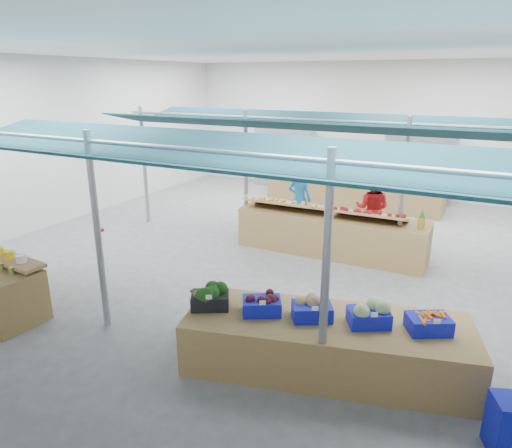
# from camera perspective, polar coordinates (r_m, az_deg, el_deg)

# --- Properties ---
(floor) EXTENTS (13.00, 13.00, 0.00)m
(floor) POSITION_cam_1_polar(r_m,az_deg,el_deg) (10.09, 2.40, -3.58)
(floor) COLOR #5E5E61
(floor) RESTS_ON ground
(hall) EXTENTS (13.00, 13.00, 13.00)m
(hall) POSITION_cam_1_polar(r_m,az_deg,el_deg) (10.76, 5.94, 12.23)
(hall) COLOR silver
(hall) RESTS_ON ground
(pole_grid) EXTENTS (10.00, 4.60, 3.00)m
(pole_grid) POSITION_cam_1_polar(r_m,az_deg,el_deg) (7.72, 2.04, 3.83)
(pole_grid) COLOR gray
(pole_grid) RESTS_ON floor
(awnings) EXTENTS (9.50, 7.08, 0.30)m
(awnings) POSITION_cam_1_polar(r_m,az_deg,el_deg) (7.54, 2.12, 10.99)
(awnings) COLOR #0B282F
(awnings) RESTS_ON pole_grid
(back_shelving_left) EXTENTS (2.00, 0.50, 2.00)m
(back_shelving_left) POSITION_cam_1_polar(r_m,az_deg,el_deg) (16.11, 3.56, 8.22)
(back_shelving_left) COLOR #B23F33
(back_shelving_left) RESTS_ON floor
(back_shelving_right) EXTENTS (2.00, 0.50, 2.00)m
(back_shelving_right) POSITION_cam_1_polar(r_m,az_deg,el_deg) (14.89, 19.66, 6.42)
(back_shelving_right) COLOR #B23F33
(back_shelving_right) RESTS_ON floor
(veg_counter) EXTENTS (3.85, 2.12, 0.71)m
(veg_counter) POSITION_cam_1_polar(r_m,az_deg,el_deg) (6.23, 8.75, -14.62)
(veg_counter) COLOR olive
(veg_counter) RESTS_ON floor
(fruit_counter) EXTENTS (4.07, 1.02, 0.87)m
(fruit_counter) POSITION_cam_1_polar(r_m,az_deg,el_deg) (10.05, 9.32, -1.25)
(fruit_counter) COLOR olive
(fruit_counter) RESTS_ON floor
(far_counter) EXTENTS (5.28, 1.22, 0.94)m
(far_counter) POSITION_cam_1_polar(r_m,az_deg,el_deg) (14.11, 11.94, 4.29)
(far_counter) COLOR olive
(far_counter) RESTS_ON floor
(vendor_left) EXTENTS (0.60, 0.40, 1.62)m
(vendor_left) POSITION_cam_1_polar(r_m,az_deg,el_deg) (11.32, 5.45, 3.08)
(vendor_left) COLOR #1B76B5
(vendor_left) RESTS_ON floor
(vendor_right) EXTENTS (0.80, 0.62, 1.62)m
(vendor_right) POSITION_cam_1_polar(r_m,az_deg,el_deg) (10.80, 14.31, 1.87)
(vendor_right) COLOR #A21316
(vendor_right) RESTS_ON floor
(crate_broccoli) EXTENTS (0.61, 0.55, 0.35)m
(crate_broccoli) POSITION_cam_1_polar(r_m,az_deg,el_deg) (6.24, -5.76, -9.00)
(crate_broccoli) COLOR black
(crate_broccoli) RESTS_ON veg_counter
(crate_beets) EXTENTS (0.61, 0.55, 0.29)m
(crate_beets) POSITION_cam_1_polar(r_m,az_deg,el_deg) (6.08, 0.71, -9.92)
(crate_beets) COLOR #1018B7
(crate_beets) RESTS_ON veg_counter
(crate_celeriac) EXTENTS (0.61, 0.55, 0.31)m
(crate_celeriac) POSITION_cam_1_polar(r_m,az_deg,el_deg) (5.99, 7.01, -10.41)
(crate_celeriac) COLOR #1018B7
(crate_celeriac) RESTS_ON veg_counter
(crate_cabbage) EXTENTS (0.61, 0.55, 0.35)m
(crate_cabbage) POSITION_cam_1_polar(r_m,az_deg,el_deg) (5.97, 13.93, -10.78)
(crate_cabbage) COLOR #1018B7
(crate_cabbage) RESTS_ON veg_counter
(crate_carrots) EXTENTS (0.61, 0.55, 0.29)m
(crate_carrots) POSITION_cam_1_polar(r_m,az_deg,el_deg) (6.07, 20.76, -11.50)
(crate_carrots) COLOR #1018B7
(crate_carrots) RESTS_ON veg_counter
(sparrow) EXTENTS (0.12, 0.09, 0.11)m
(sparrow) POSITION_cam_1_polar(r_m,az_deg,el_deg) (6.15, -7.61, -8.58)
(sparrow) COLOR brown
(sparrow) RESTS_ON crate_broccoli
(pole_ribbon) EXTENTS (0.12, 0.12, 0.28)m
(pole_ribbon) POSITION_cam_1_polar(r_m,az_deg,el_deg) (8.56, -18.84, -0.83)
(pole_ribbon) COLOR red
(pole_ribbon) RESTS_ON pole_grid
(apple_heap_yellow) EXTENTS (1.92, 0.75, 0.27)m
(apple_heap_yellow) POSITION_cam_1_polar(r_m,az_deg,el_deg) (10.10, 4.10, 2.61)
(apple_heap_yellow) COLOR #997247
(apple_heap_yellow) RESTS_ON fruit_counter
(apple_heap_red) EXTENTS (1.52, 0.74, 0.27)m
(apple_heap_red) POSITION_cam_1_polar(r_m,az_deg,el_deg) (9.58, 13.99, 1.27)
(apple_heap_red) COLOR #997247
(apple_heap_red) RESTS_ON fruit_counter
(pineapple) EXTENTS (0.14, 0.14, 0.39)m
(pineapple) POSITION_cam_1_polar(r_m,az_deg,el_deg) (9.42, 19.99, 0.53)
(pineapple) COLOR #8C6019
(pineapple) RESTS_ON fruit_counter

